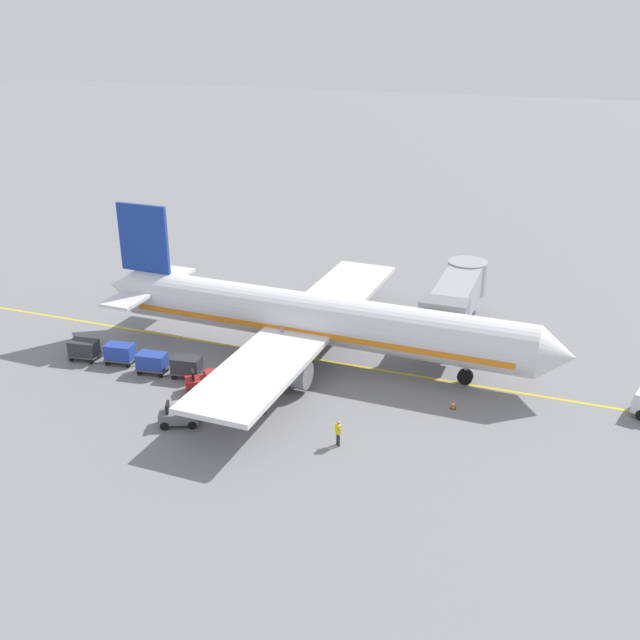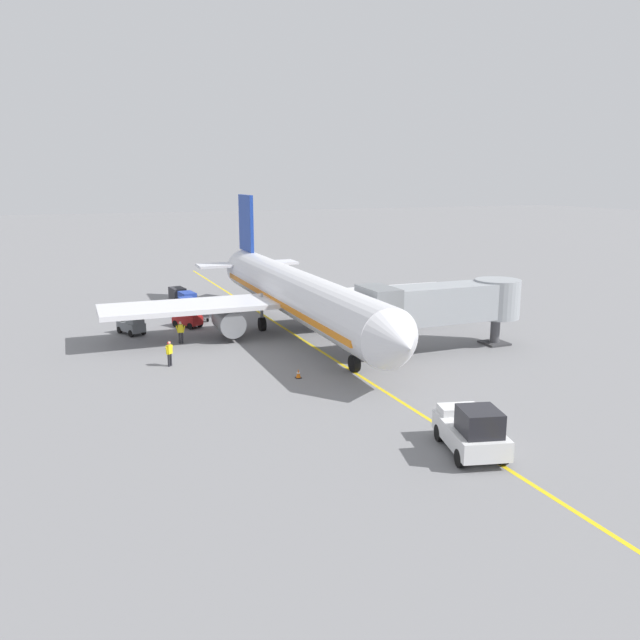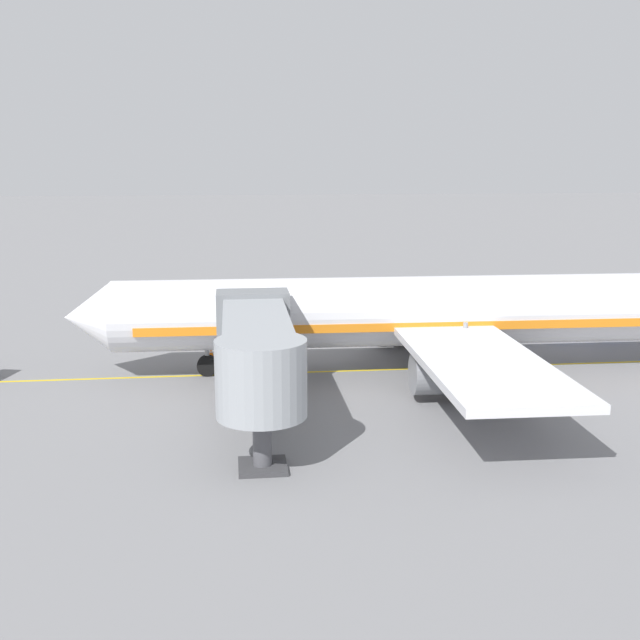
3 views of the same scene
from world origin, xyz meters
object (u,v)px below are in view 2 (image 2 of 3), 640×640
Objects in this scene: baggage_cart_front at (198,310)px; baggage_cart_second_in_train at (188,305)px; ground_crew_wing_walker at (181,331)px; safety_cone_nose_left at (298,374)px; parked_airliner at (295,294)px; baggage_cart_third_in_train at (187,299)px; baggage_tug_lead at (132,326)px; jet_bridge at (443,304)px; pushback_tractor at (472,430)px; ground_crew_loader at (169,352)px; baggage_tug_trailing at (188,319)px; baggage_cart_tail_end at (178,294)px.

baggage_cart_second_in_train is (0.32, -2.69, 0.00)m from baggage_cart_front.
ground_crew_wing_walker reaches higher than safety_cone_nose_left.
parked_airliner is 12.57× the size of baggage_cart_third_in_train.
jet_bridge is at bearing 145.78° from baggage_tug_lead.
baggage_cart_front and baggage_cart_third_in_train have the same top height.
parked_airliner is at bearing 122.87° from baggage_cart_second_in_train.
baggage_tug_lead reaches higher than baggage_cart_third_in_train.
ground_crew_wing_walker is at bearing -71.50° from pushback_tractor.
ground_crew_loader reaches higher than baggage_cart_second_in_train.
pushback_tractor is 2.85× the size of ground_crew_loader.
baggage_tug_trailing is 4.66× the size of safety_cone_nose_left.
safety_cone_nose_left is (3.25, -13.55, -0.81)m from pushback_tractor.
parked_airliner reaches higher than safety_cone_nose_left.
ground_crew_loader is (4.39, 15.89, 0.00)m from baggage_cart_second_in_train.
pushback_tractor reaches higher than baggage_cart_third_in_train.
jet_bridge is at bearing 136.83° from baggage_tug_trailing.
ground_crew_wing_walker and ground_crew_loader have the same top height.
baggage_cart_second_in_train is 1.75× the size of ground_crew_loader.
ground_crew_wing_walker is at bearing -0.91° from parked_airliner.
jet_bridge is 4.58× the size of baggage_tug_trailing.
jet_bridge is 4.25× the size of baggage_cart_third_in_train.
pushback_tractor is at bearing 111.24° from baggage_tug_lead.
jet_bridge reaches higher than ground_crew_loader.
baggage_tug_lead is 17.96m from safety_cone_nose_left.
safety_cone_nose_left is at bearing 96.79° from baggage_cart_front.
baggage_cart_third_in_train is at bearing -85.30° from safety_cone_nose_left.
ground_crew_wing_walker is (1.60, 5.25, 0.24)m from baggage_tug_trailing.
baggage_tug_trailing is 5.49m from ground_crew_wing_walker.
baggage_cart_third_in_train is (13.96, -22.49, -2.50)m from jet_bridge.
pushback_tractor is at bearing 108.50° from ground_crew_wing_walker.
baggage_cart_tail_end is 1.75× the size of ground_crew_wing_walker.
baggage_cart_front is at bearing -83.21° from safety_cone_nose_left.
pushback_tractor is at bearing 88.16° from parked_airliner.
safety_cone_nose_left is (-2.25, 18.93, -0.66)m from baggage_cart_front.
pushback_tractor is at bearing 61.25° from jet_bridge.
baggage_cart_tail_end is 1.75× the size of ground_crew_loader.
baggage_cart_second_in_train is at bearing -57.13° from parked_airliner.
baggage_tug_lead is (12.27, -4.59, -2.47)m from parked_airliner.
baggage_cart_second_in_train is 16.48m from ground_crew_loader.
baggage_tug_lead is at bearing -34.22° from jet_bridge.
baggage_tug_lead is 1.64× the size of ground_crew_loader.
pushback_tractor is 8.16× the size of safety_cone_nose_left.
baggage_tug_lead reaches higher than safety_cone_nose_left.
ground_crew_loader is at bearing -39.51° from safety_cone_nose_left.
pushback_tractor reaches higher than baggage_tug_trailing.
baggage_tug_trailing is at bearing 59.19° from baggage_cart_front.
parked_airliner is 25.02m from pushback_tractor.
parked_airliner is 13.44× the size of baggage_tug_lead.
jet_bridge reaches higher than ground_crew_wing_walker.
baggage_cart_front is at bearing -80.38° from pushback_tractor.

